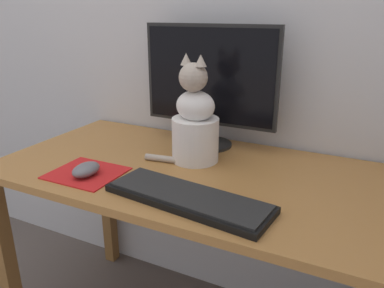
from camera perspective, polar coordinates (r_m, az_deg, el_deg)
desk at (r=1.24m, az=-0.29°, el=-8.20°), size 1.25×0.64×0.72m
monitor at (r=1.34m, az=2.71°, el=9.39°), size 0.50×0.17×0.44m
keyboard at (r=0.99m, az=-0.64°, el=-8.17°), size 0.47×0.20×0.02m
mousepad_left at (r=1.20m, az=-15.78°, el=-4.28°), size 0.21×0.19×0.00m
computer_mouse_left at (r=1.18m, az=-15.85°, el=-3.76°), size 0.07×0.10×0.04m
cat at (r=1.22m, az=0.42°, el=3.24°), size 0.24×0.18×0.35m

